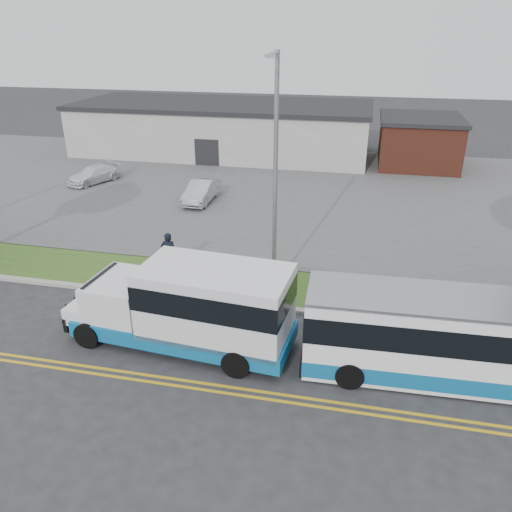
% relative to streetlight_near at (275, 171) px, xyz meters
% --- Properties ---
extents(ground, '(140.00, 140.00, 0.00)m').
position_rel_streetlight_near_xyz_m(ground, '(-3.00, -2.73, -5.23)').
color(ground, '#28282B').
rests_on(ground, ground).
extents(lane_line_north, '(70.00, 0.12, 0.01)m').
position_rel_streetlight_near_xyz_m(lane_line_north, '(-3.00, -6.58, -5.23)').
color(lane_line_north, gold).
rests_on(lane_line_north, ground).
extents(lane_line_south, '(70.00, 0.12, 0.01)m').
position_rel_streetlight_near_xyz_m(lane_line_south, '(-3.00, -6.88, -5.23)').
color(lane_line_south, gold).
rests_on(lane_line_south, ground).
extents(curb, '(80.00, 0.30, 0.15)m').
position_rel_streetlight_near_xyz_m(curb, '(-3.00, -1.63, -5.16)').
color(curb, '#9E9B93').
rests_on(curb, ground).
extents(verge, '(80.00, 3.30, 0.10)m').
position_rel_streetlight_near_xyz_m(verge, '(-3.00, 0.17, -5.18)').
color(verge, '#28521B').
rests_on(verge, ground).
extents(parking_lot, '(80.00, 25.00, 0.10)m').
position_rel_streetlight_near_xyz_m(parking_lot, '(-3.00, 14.27, -5.18)').
color(parking_lot, '#4C4C4F').
rests_on(parking_lot, ground).
extents(commercial_building, '(25.40, 10.40, 4.35)m').
position_rel_streetlight_near_xyz_m(commercial_building, '(-9.00, 24.27, -3.05)').
color(commercial_building, '#9E9E99').
rests_on(commercial_building, ground).
extents(brick_wing, '(6.30, 7.30, 3.90)m').
position_rel_streetlight_near_xyz_m(brick_wing, '(7.50, 23.27, -3.27)').
color(brick_wing, brown).
rests_on(brick_wing, ground).
extents(streetlight_near, '(0.35, 1.53, 9.50)m').
position_rel_streetlight_near_xyz_m(streetlight_near, '(0.00, 0.00, 0.00)').
color(streetlight_near, gray).
rests_on(streetlight_near, verge).
extents(shuttle_bus, '(8.30, 3.32, 3.11)m').
position_rel_streetlight_near_xyz_m(shuttle_bus, '(-1.93, -4.59, -3.57)').
color(shuttle_bus, '#0D5D94').
rests_on(shuttle_bus, ground).
extents(transit_bus, '(10.44, 2.80, 2.87)m').
position_rel_streetlight_near_xyz_m(transit_bus, '(7.08, -4.53, -3.78)').
color(transit_bus, white).
rests_on(transit_bus, ground).
extents(pedestrian, '(0.77, 0.56, 1.96)m').
position_rel_streetlight_near_xyz_m(pedestrian, '(-4.87, 0.44, -4.15)').
color(pedestrian, black).
rests_on(pedestrian, verge).
extents(parked_car_a, '(1.46, 4.08, 1.34)m').
position_rel_streetlight_near_xyz_m(parked_car_a, '(-6.62, 10.47, -4.46)').
color(parked_car_a, '#ABADB2').
rests_on(parked_car_a, parking_lot).
extents(parked_car_b, '(3.17, 4.36, 1.17)m').
position_rel_streetlight_near_xyz_m(parked_car_b, '(-15.47, 12.94, -4.55)').
color(parked_car_b, white).
rests_on(parked_car_b, parking_lot).
extents(grocery_bag_left, '(0.32, 0.32, 0.32)m').
position_rel_streetlight_near_xyz_m(grocery_bag_left, '(-5.17, 0.19, -4.97)').
color(grocery_bag_left, white).
rests_on(grocery_bag_left, verge).
extents(grocery_bag_right, '(0.32, 0.32, 0.32)m').
position_rel_streetlight_near_xyz_m(grocery_bag_right, '(-4.57, 0.69, -4.97)').
color(grocery_bag_right, white).
rests_on(grocery_bag_right, verge).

